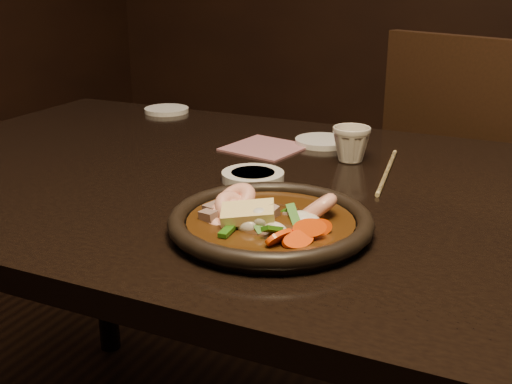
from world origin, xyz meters
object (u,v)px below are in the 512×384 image
at_px(table, 283,224).
at_px(plate, 271,223).
at_px(chair, 479,203).
at_px(tea_cup, 351,143).

bearing_deg(table, plate, -72.14).
distance_m(table, chair, 0.75).
distance_m(table, tea_cup, 0.22).
bearing_deg(tea_cup, chair, 68.72).
distance_m(chair, plate, 0.95).
relative_size(table, chair, 1.67).
distance_m(table, plate, 0.24).
bearing_deg(plate, table, 107.86).
bearing_deg(table, tea_cup, 69.34).
relative_size(chair, plate, 3.28).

